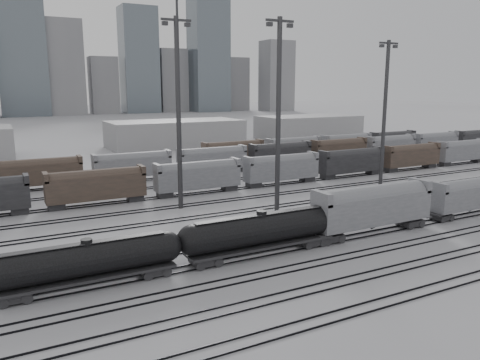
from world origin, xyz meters
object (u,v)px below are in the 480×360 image
tank_car_a (88,261)px  hopper_car_b (471,193)px  tank_car_b (261,231)px  hopper_car_a (373,205)px  light_mast_c (278,112)px

tank_car_a → hopper_car_b: 52.88m
tank_car_b → hopper_car_a: 16.04m
light_mast_c → tank_car_a: bearing=-153.8°
tank_car_b → hopper_car_a: hopper_car_a is taller
hopper_car_b → light_mast_c: light_mast_c is taller
tank_car_a → light_mast_c: size_ratio=0.65×
hopper_car_b → light_mast_c: (-23.47, 14.44, 11.35)m
tank_car_b → light_mast_c: bearing=52.4°
hopper_car_b → tank_car_b: bearing=180.0°
hopper_car_a → hopper_car_b: 18.60m
hopper_car_a → hopper_car_b: size_ratio=1.15×
tank_car_b → hopper_car_a: bearing=0.0°
hopper_car_b → light_mast_c: bearing=148.4°
tank_car_a → tank_car_b: (18.26, 0.00, 0.19)m
tank_car_a → hopper_car_b: bearing=0.0°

